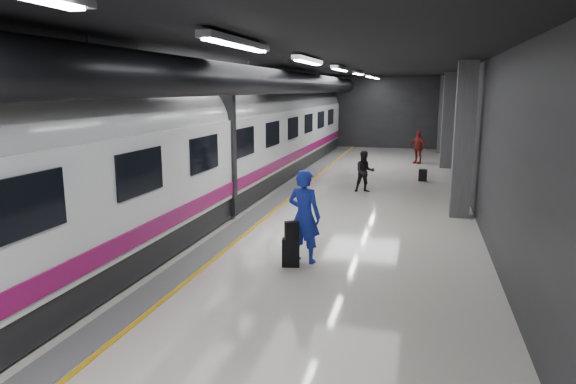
% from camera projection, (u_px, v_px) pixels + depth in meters
% --- Properties ---
extents(ground, '(40.00, 40.00, 0.00)m').
position_uv_depth(ground, '(294.00, 223.00, 14.48)').
color(ground, beige).
rests_on(ground, ground).
extents(platform_hall, '(10.02, 40.02, 4.51)m').
position_uv_depth(platform_hall, '(293.00, 95.00, 14.76)').
color(platform_hall, black).
rests_on(platform_hall, ground).
extents(train, '(3.05, 38.00, 4.05)m').
position_uv_depth(train, '(186.00, 147.00, 14.87)').
color(train, black).
rests_on(train, ground).
extents(traveler_main, '(0.84, 0.65, 2.05)m').
position_uv_depth(traveler_main, '(304.00, 216.00, 11.03)').
color(traveler_main, '#1E1ACA').
rests_on(traveler_main, ground).
extents(suitcase_main, '(0.41, 0.31, 0.60)m').
position_uv_depth(suitcase_main, '(291.00, 252.00, 10.88)').
color(suitcase_main, black).
rests_on(suitcase_main, ground).
extents(shoulder_bag, '(0.33, 0.27, 0.39)m').
position_uv_depth(shoulder_bag, '(292.00, 230.00, 10.74)').
color(shoulder_bag, black).
rests_on(shoulder_bag, suitcase_main).
extents(traveler_far_a, '(0.87, 0.76, 1.51)m').
position_uv_depth(traveler_far_a, '(365.00, 172.00, 18.69)').
color(traveler_far_a, black).
rests_on(traveler_far_a, ground).
extents(traveler_far_b, '(1.05, 0.88, 1.68)m').
position_uv_depth(traveler_far_b, '(418.00, 147.00, 25.93)').
color(traveler_far_b, maroon).
rests_on(traveler_far_b, ground).
extents(suitcase_far, '(0.34, 0.23, 0.49)m').
position_uv_depth(suitcase_far, '(423.00, 175.00, 21.05)').
color(suitcase_far, black).
rests_on(suitcase_far, ground).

